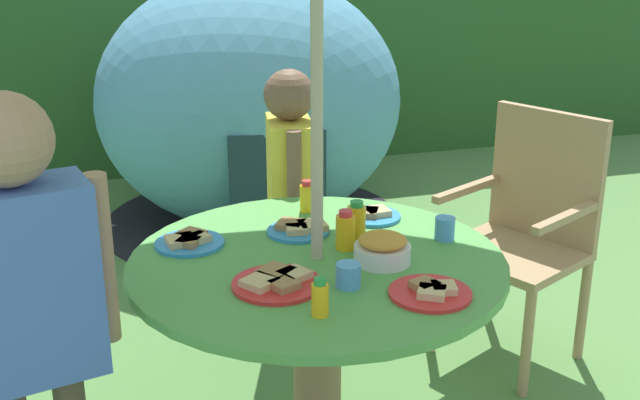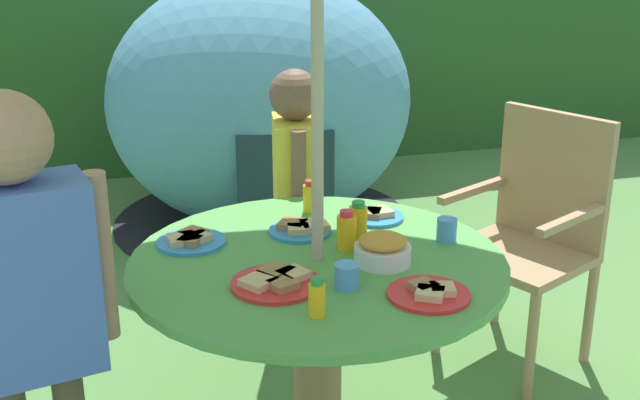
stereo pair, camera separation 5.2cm
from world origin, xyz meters
TOP-DOWN VIEW (x-y plane):
  - hedge_backdrop at (0.00, 3.72)m, footprint 9.00×0.70m
  - garden_table at (0.00, 0.00)m, footprint 1.13×1.13m
  - wooden_chair at (1.03, 0.50)m, footprint 0.61×0.63m
  - dome_tent at (0.29, 2.30)m, footprint 1.83×1.83m
  - child_in_yellow_shirt at (0.13, 0.82)m, footprint 0.21×0.39m
  - child_in_blue_shirt at (-0.80, -0.18)m, footprint 0.44×0.26m
  - snack_bowl at (0.17, -0.08)m, footprint 0.17×0.17m
  - plate_mid_right at (-0.16, -0.15)m, footprint 0.25×0.25m
  - plate_back_edge at (0.01, 0.21)m, footprint 0.20×0.20m
  - plate_center_front at (0.27, 0.27)m, footprint 0.19×0.19m
  - plate_far_right at (-0.35, 0.21)m, footprint 0.22×0.22m
  - plate_near_left at (0.22, -0.33)m, footprint 0.22×0.22m
  - juice_bottle_near_right at (-0.10, -0.35)m, footprint 0.04×0.04m
  - juice_bottle_far_left at (0.08, 0.40)m, footprint 0.05×0.05m
  - juice_bottle_center_back at (0.10, 0.04)m, footprint 0.06×0.06m
  - juice_bottle_mid_left at (0.16, 0.11)m, footprint 0.06×0.06m
  - cup_near at (0.43, 0.03)m, footprint 0.06×0.06m
  - cup_far at (0.03, -0.21)m, footprint 0.07×0.07m

SIDE VIEW (x-z plane):
  - garden_table at x=0.00m, z-range 0.15..0.90m
  - wooden_chair at x=1.03m, z-range 0.06..1.06m
  - dome_tent at x=0.29m, z-range -0.01..1.45m
  - child_in_yellow_shirt at x=0.13m, z-range 0.16..1.33m
  - plate_near_left at x=0.22m, z-range 0.74..0.77m
  - plate_center_front at x=0.27m, z-range 0.74..0.77m
  - plate_mid_right at x=-0.16m, z-range 0.74..0.77m
  - plate_far_right at x=-0.35m, z-range 0.74..0.77m
  - plate_back_edge at x=0.01m, z-range 0.74..0.77m
  - cup_far at x=0.03m, z-range 0.74..0.81m
  - cup_near at x=0.43m, z-range 0.74..0.82m
  - snack_bowl at x=0.17m, z-range 0.74..0.83m
  - juice_bottle_near_right at x=-0.10m, z-range 0.74..0.84m
  - juice_bottle_far_left at x=0.08m, z-range 0.74..0.85m
  - juice_bottle_center_back at x=0.10m, z-range 0.74..0.86m
  - juice_bottle_mid_left at x=0.16m, z-range 0.74..0.87m
  - child_in_blue_shirt at x=-0.80m, z-range 0.18..1.51m
  - hedge_backdrop at x=0.00m, z-range 0.00..1.70m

